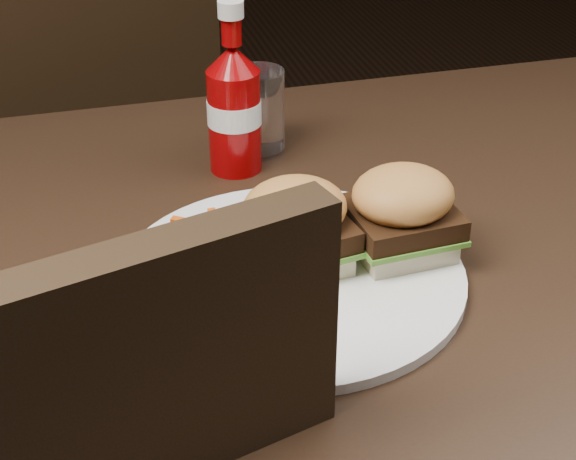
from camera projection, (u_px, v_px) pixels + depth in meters
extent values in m
cube|color=black|center=(260.00, 266.00, 0.90)|extent=(1.20, 0.80, 0.04)
cube|color=black|center=(82.00, 192.00, 1.65)|extent=(0.52, 0.52, 0.04)
cylinder|color=white|center=(291.00, 276.00, 0.84)|extent=(0.33, 0.33, 0.01)
cube|color=beige|center=(294.00, 255.00, 0.84)|extent=(0.10, 0.10, 0.02)
cube|color=beige|center=(399.00, 241.00, 0.86)|extent=(0.09, 0.09, 0.02)
cylinder|color=#800204|center=(235.00, 121.00, 1.01)|extent=(0.08, 0.08, 0.12)
cylinder|color=white|center=(259.00, 109.00, 1.05)|extent=(0.07, 0.07, 0.10)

